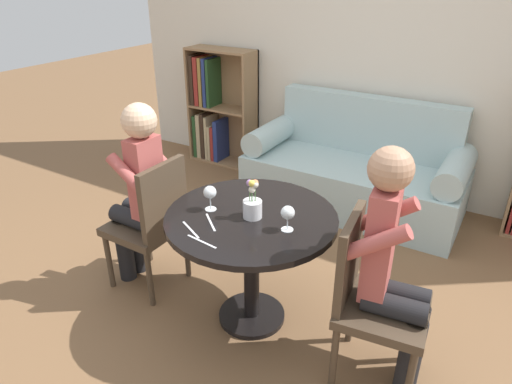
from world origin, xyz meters
name	(u,v)px	position (x,y,z in m)	size (l,w,h in m)	color
ground_plane	(252,317)	(0.00, 0.00, 0.00)	(16.00, 16.00, 0.00)	brown
back_wall	(384,42)	(0.00, 2.13, 1.35)	(5.20, 0.05, 2.70)	silver
round_table	(251,237)	(0.00, 0.00, 0.57)	(0.94, 0.94, 0.71)	black
couch	(354,173)	(0.00, 1.71, 0.31)	(1.82, 0.80, 0.92)	#A8C1C1
bookshelf_left	(216,110)	(-1.65, 1.97, 0.55)	(0.72, 0.28, 1.19)	#93704C
chair_left	(152,220)	(-0.70, -0.05, 0.49)	(0.42, 0.42, 0.90)	#473828
chair_right	(370,295)	(0.70, -0.04, 0.49)	(0.47, 0.47, 0.90)	#473828
person_left	(139,193)	(-0.79, -0.05, 0.66)	(0.42, 0.34, 1.24)	black
person_right	(393,270)	(0.79, -0.02, 0.67)	(0.44, 0.37, 1.26)	black
wine_glass_left	(210,193)	(-0.23, -0.06, 0.81)	(0.07, 0.07, 0.14)	white
wine_glass_right	(288,214)	(0.24, -0.03, 0.81)	(0.07, 0.07, 0.14)	white
flower_vase	(253,204)	(0.02, -0.01, 0.79)	(0.10, 0.10, 0.22)	silver
knife_left_setting	(211,222)	(-0.14, -0.18, 0.71)	(0.15, 0.13, 0.00)	silver
fork_left_setting	(202,242)	(-0.07, -0.35, 0.71)	(0.19, 0.03, 0.00)	silver
knife_right_setting	(191,230)	(-0.19, -0.29, 0.71)	(0.17, 0.10, 0.00)	silver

